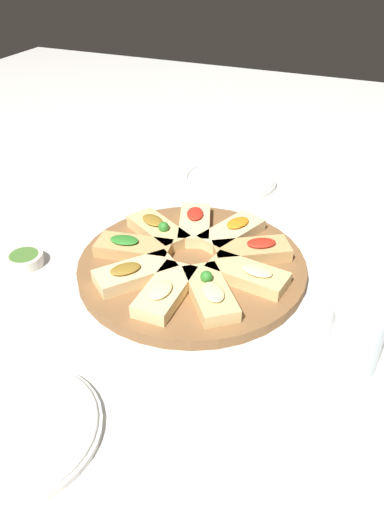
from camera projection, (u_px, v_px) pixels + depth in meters
The scene contains 16 objects.
ground_plane at pixel (192, 270), 0.95m from camera, with size 3.00×3.00×0.00m, color silver.
serving_board at pixel (192, 266), 0.95m from camera, with size 0.43×0.43×0.02m, color brown.
focaccia_slice_0 at pixel (133, 248), 0.96m from camera, with size 0.08×0.15×0.03m.
focaccia_slice_1 at pixel (135, 273), 0.89m from camera, with size 0.15×0.14×0.03m.
focaccia_slice_2 at pixel (166, 291), 0.85m from camera, with size 0.14×0.06×0.03m.
focaccia_slice_3 at pixel (210, 292), 0.84m from camera, with size 0.15×0.14×0.04m.
focaccia_slice_4 at pixel (248, 275), 0.88m from camera, with size 0.08×0.15×0.03m.
focaccia_slice_5 at pixel (252, 250), 0.95m from camera, with size 0.13×0.15×0.03m.
focaccia_slice_6 at pixel (232, 232), 1.00m from camera, with size 0.16×0.11×0.03m.
focaccia_slice_7 at pixel (195, 224), 1.03m from camera, with size 0.16×0.11×0.03m.
focaccia_slice_8 at pixel (158, 230), 1.01m from camera, with size 0.13×0.16×0.04m.
plate_left at pixel (18, 429), 0.65m from camera, with size 0.22×0.22×0.02m.
plate_right at pixel (229, 179), 1.26m from camera, with size 0.24×0.24×0.02m.
water_glass at pixel (355, 339), 0.73m from camera, with size 0.08×0.08×0.10m, color silver.
napkin_stack at pixel (339, 219), 1.10m from camera, with size 0.13×0.11×0.01m, color white.
dipping_bowl at pixel (25, 259), 0.96m from camera, with size 0.07×0.07×0.02m.
Camera 1 is at (-0.71, -0.30, 0.56)m, focal length 35.00 mm.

